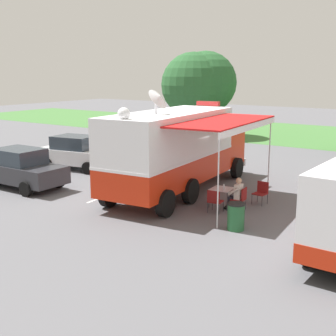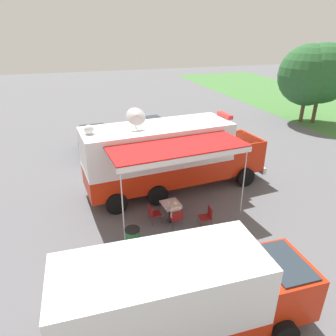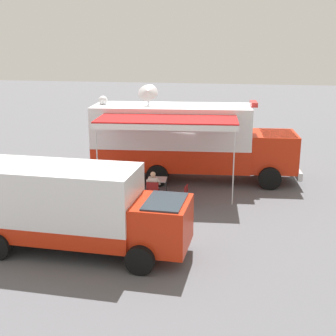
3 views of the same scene
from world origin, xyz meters
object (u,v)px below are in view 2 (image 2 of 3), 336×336
Objects in this scene: trash_bin at (133,239)px; car_far_corner at (94,141)px; water_bottle at (168,203)px; folding_chair_spare_by_truck at (207,215)px; car_behind_truck at (153,131)px; command_truck at (172,154)px; seated_responder at (175,212)px; folding_chair_beside_table at (153,212)px; support_truck at (181,298)px; folding_table at (171,204)px; folding_chair_at_table at (176,217)px.

car_far_corner reaches higher than trash_bin.
folding_chair_spare_by_truck is at bearing 57.58° from water_bottle.
folding_chair_spare_by_truck is at bearing -3.25° from car_behind_truck.
water_bottle is at bearing -122.42° from folding_chair_spare_by_truck.
seated_responder is at bearing -16.81° from command_truck.
trash_bin is 0.21× the size of car_behind_truck.
support_truck is (5.43, -0.71, 0.87)m from folding_chair_beside_table.
folding_table is 3.86× the size of water_bottle.
command_truck is 2.18× the size of car_behind_truck.
command_truck reaches higher than water_bottle.
folding_chair_at_table is at bearing -0.81° from folding_table.
car_far_corner is at bearing -165.82° from water_bottle.
command_truck is at bearing 164.33° from folding_chair_at_table.
folding_chair_beside_table is at bearing -127.87° from folding_chair_at_table.
folding_chair_beside_table is at bearing 9.91° from car_far_corner.
water_bottle is at bearing 165.49° from support_truck.
folding_chair_at_table is 1.31m from folding_chair_spare_by_truck.
folding_chair_spare_by_truck is 1.38m from seated_responder.
seated_responder is 0.30× the size of car_far_corner.
folding_chair_spare_by_truck is at bearing 66.77° from folding_chair_beside_table.
command_truck is at bearing 158.26° from water_bottle.
car_behind_truck is 4.39m from car_far_corner.
folding_chair_spare_by_truck reaches higher than folding_table.
command_truck reaches higher than support_truck.
folding_chair_beside_table is 0.21× the size of car_far_corner.
folding_chair_spare_by_truck is 0.70× the size of seated_responder.
folding_chair_beside_table is 5.54m from support_truck.
folding_chair_spare_by_truck is at bearing 71.01° from seated_responder.
folding_chair_beside_table is 0.70× the size of seated_responder.
car_far_corner is (-10.36, -0.37, 0.42)m from trash_bin.
support_truck reaches higher than trash_bin.
folding_chair_spare_by_truck is at bearing 99.14° from trash_bin.
folding_chair_at_table is 0.70× the size of seated_responder.
command_truck is 3.02m from folding_table.
water_bottle is 0.05× the size of car_behind_truck.
folding_table is at bearing 179.19° from folding_chair_at_table.
command_truck reaches higher than car_behind_truck.
support_truck is (4.96, -1.53, 0.73)m from seated_responder.
support_truck reaches higher than seated_responder.
command_truck reaches higher than car_far_corner.
trash_bin is at bearing -68.61° from folding_chair_at_table.
folding_table is at bearing 99.86° from folding_chair_beside_table.
folding_chair_beside_table is 9.06m from car_far_corner.
command_truck is 3.14m from water_bottle.
support_truck is (5.42, -1.40, 0.55)m from water_bottle.
trash_bin is (4.17, -2.97, -1.49)m from command_truck.
folding_chair_beside_table is (2.73, -1.79, -1.43)m from command_truck.
support_truck is at bearing -17.93° from folding_chair_at_table.
trash_bin reaches higher than folding_chair_beside_table.
folding_table is 0.69× the size of seated_responder.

